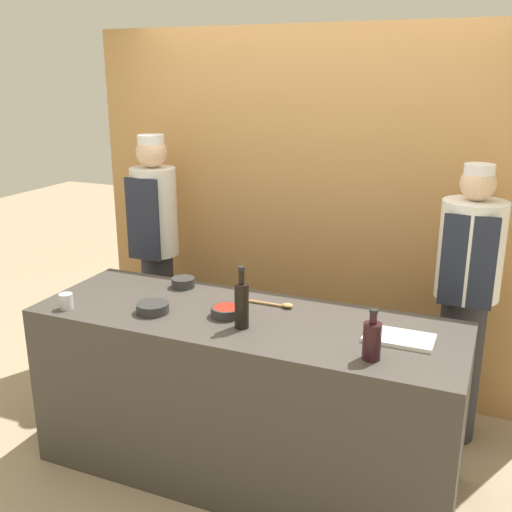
# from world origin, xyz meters

# --- Properties ---
(ground_plane) EXTENTS (14.00, 14.00, 0.00)m
(ground_plane) POSITION_xyz_m (0.00, 0.00, 0.00)
(ground_plane) COLOR tan
(cabinet_wall) EXTENTS (3.13, 0.18, 2.40)m
(cabinet_wall) POSITION_xyz_m (0.00, 1.19, 1.20)
(cabinet_wall) COLOR #B7844C
(cabinet_wall) RESTS_ON ground_plane
(counter) EXTENTS (2.22, 0.76, 0.92)m
(counter) POSITION_xyz_m (0.00, 0.00, 0.46)
(counter) COLOR #3D3833
(counter) RESTS_ON ground_plane
(sauce_bowl_white) EXTENTS (0.13, 0.13, 0.06)m
(sauce_bowl_white) POSITION_xyz_m (-0.51, 0.26, 0.95)
(sauce_bowl_white) COLOR #2D2D2D
(sauce_bowl_white) RESTS_ON counter
(sauce_bowl_yellow) EXTENTS (0.17, 0.17, 0.05)m
(sauce_bowl_yellow) POSITION_xyz_m (-0.46, -0.14, 0.95)
(sauce_bowl_yellow) COLOR #2D2D2D
(sauce_bowl_yellow) RESTS_ON counter
(sauce_bowl_red) EXTENTS (0.16, 0.16, 0.05)m
(sauce_bowl_red) POSITION_xyz_m (-0.09, -0.03, 0.95)
(sauce_bowl_red) COLOR #2D2D2D
(sauce_bowl_red) RESTS_ON counter
(cutting_board) EXTENTS (0.32, 0.19, 0.02)m
(cutting_board) POSITION_xyz_m (0.78, 0.02, 0.93)
(cutting_board) COLOR white
(cutting_board) RESTS_ON counter
(bottle_soy) EXTENTS (0.07, 0.07, 0.31)m
(bottle_soy) POSITION_xyz_m (0.04, -0.13, 1.04)
(bottle_soy) COLOR black
(bottle_soy) RESTS_ON counter
(bottle_wine) EXTENTS (0.08, 0.08, 0.23)m
(bottle_wine) POSITION_xyz_m (0.70, -0.22, 1.01)
(bottle_wine) COLOR black
(bottle_wine) RESTS_ON counter
(cup_steel) EXTENTS (0.07, 0.07, 0.08)m
(cup_steel) POSITION_xyz_m (-0.91, -0.27, 0.96)
(cup_steel) COLOR #B7B7BC
(cup_steel) RESTS_ON counter
(wooden_spoon) EXTENTS (0.26, 0.05, 0.03)m
(wooden_spoon) POSITION_xyz_m (0.10, 0.19, 0.93)
(wooden_spoon) COLOR #B2844C
(wooden_spoon) RESTS_ON counter
(chef_left) EXTENTS (0.31, 0.31, 1.72)m
(chef_left) POSITION_xyz_m (-1.02, 0.79, 0.95)
(chef_left) COLOR #28282D
(chef_left) RESTS_ON ground_plane
(chef_right) EXTENTS (0.35, 0.35, 1.65)m
(chef_right) POSITION_xyz_m (1.02, 0.79, 0.89)
(chef_right) COLOR #28282D
(chef_right) RESTS_ON ground_plane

